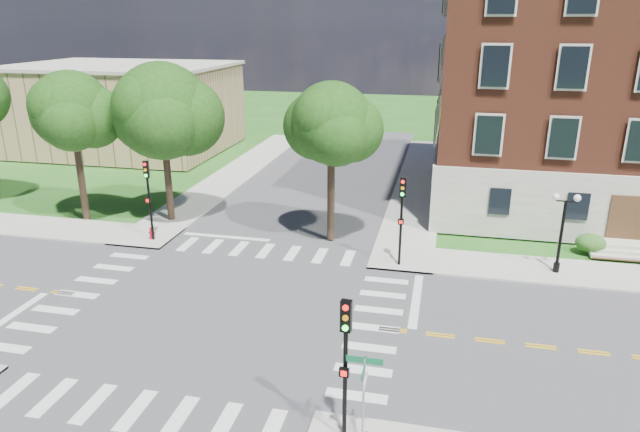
% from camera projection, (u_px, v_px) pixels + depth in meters
% --- Properties ---
extents(ground, '(160.00, 160.00, 0.00)m').
position_uv_depth(ground, '(217.00, 310.00, 25.98)').
color(ground, '#1F5718').
rests_on(ground, ground).
extents(road_ew, '(90.00, 12.00, 0.01)m').
position_uv_depth(road_ew, '(217.00, 310.00, 25.98)').
color(road_ew, '#3D3D3F').
rests_on(road_ew, ground).
extents(road_ns, '(12.00, 90.00, 0.01)m').
position_uv_depth(road_ns, '(217.00, 310.00, 25.97)').
color(road_ns, '#3D3D3F').
rests_on(road_ns, ground).
extents(sidewalk_ne, '(34.00, 34.00, 0.12)m').
position_uv_depth(sidewalk_ne, '(530.00, 223.00, 36.97)').
color(sidewalk_ne, '#9E9B93').
rests_on(sidewalk_ne, ground).
extents(sidewalk_nw, '(34.00, 34.00, 0.12)m').
position_uv_depth(sidewalk_nw, '(105.00, 193.00, 43.30)').
color(sidewalk_nw, '#9E9B93').
rests_on(sidewalk_nw, ground).
extents(crosswalk_east, '(2.20, 10.20, 0.02)m').
position_uv_depth(crosswalk_east, '(374.00, 328.00, 24.49)').
color(crosswalk_east, silver).
rests_on(crosswalk_east, ground).
extents(stop_bar_east, '(0.40, 5.50, 0.00)m').
position_uv_depth(stop_bar_east, '(416.00, 300.00, 26.93)').
color(stop_bar_east, silver).
rests_on(stop_bar_east, ground).
extents(secondary_building, '(20.40, 15.40, 8.30)m').
position_uv_depth(secondary_building, '(123.00, 107.00, 56.77)').
color(secondary_building, '#9F8558').
rests_on(secondary_building, ground).
extents(tree_b, '(4.94, 4.94, 9.56)m').
position_uv_depth(tree_b, '(72.00, 111.00, 35.26)').
color(tree_b, black).
rests_on(tree_b, ground).
extents(tree_c, '(6.03, 6.03, 10.08)m').
position_uv_depth(tree_c, '(162.00, 111.00, 35.19)').
color(tree_c, black).
rests_on(tree_c, ground).
extents(tree_d, '(4.66, 4.66, 9.28)m').
position_uv_depth(tree_d, '(331.00, 124.00, 31.88)').
color(tree_d, black).
rests_on(tree_d, ground).
extents(traffic_signal_se, '(0.34, 0.38, 4.80)m').
position_uv_depth(traffic_signal_se, '(345.00, 353.00, 16.93)').
color(traffic_signal_se, black).
rests_on(traffic_signal_se, ground).
extents(traffic_signal_ne, '(0.36, 0.41, 4.80)m').
position_uv_depth(traffic_signal_ne, '(402.00, 210.00, 29.55)').
color(traffic_signal_ne, black).
rests_on(traffic_signal_ne, ground).
extents(traffic_signal_nw, '(0.36, 0.42, 4.80)m').
position_uv_depth(traffic_signal_nw, '(148.00, 190.00, 33.02)').
color(traffic_signal_nw, black).
rests_on(traffic_signal_nw, ground).
extents(twin_lamp_west, '(1.36, 0.36, 4.23)m').
position_uv_depth(twin_lamp_west, '(562.00, 228.00, 28.91)').
color(twin_lamp_west, black).
rests_on(twin_lamp_west, ground).
extents(street_sign_pole, '(1.10, 1.10, 3.10)m').
position_uv_depth(street_sign_pole, '(364.00, 384.00, 16.95)').
color(street_sign_pole, gray).
rests_on(street_sign_pole, ground).
extents(fire_hydrant, '(0.35, 0.35, 0.75)m').
position_uv_depth(fire_hydrant, '(152.00, 233.00, 34.02)').
color(fire_hydrant, '#B40D18').
rests_on(fire_hydrant, ground).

